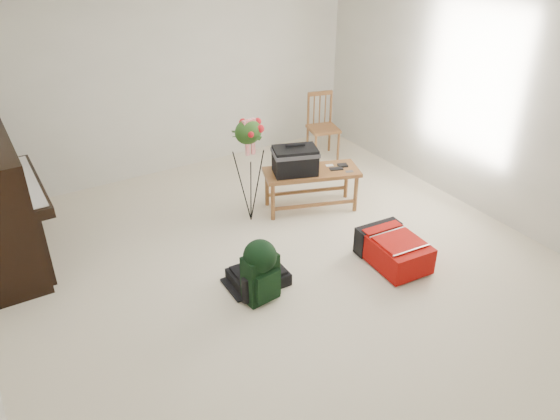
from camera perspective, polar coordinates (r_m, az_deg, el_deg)
floor at (r=5.16m, az=0.76°, el=-6.75°), size 5.00×5.50×0.01m
wall_back at (r=6.88m, az=-11.71°, el=13.83°), size 5.00×0.04×2.50m
wall_right at (r=6.15m, az=21.41°, el=10.51°), size 0.04×5.50×2.50m
bench at (r=5.90m, az=2.36°, el=4.67°), size 1.13×0.74×0.81m
dining_chair at (r=7.39m, az=4.41°, el=8.68°), size 0.46×0.46×0.87m
red_suitcase at (r=5.36m, az=11.46°, el=-3.86°), size 0.49×0.70×0.29m
black_duffel at (r=5.03m, az=-2.30°, el=-6.85°), size 0.50×0.40×0.21m
green_backpack at (r=4.68m, az=-2.05°, el=-6.10°), size 0.32×0.29×0.59m
flower_stand at (r=5.73m, az=-3.20°, el=4.01°), size 0.42×0.42×1.20m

